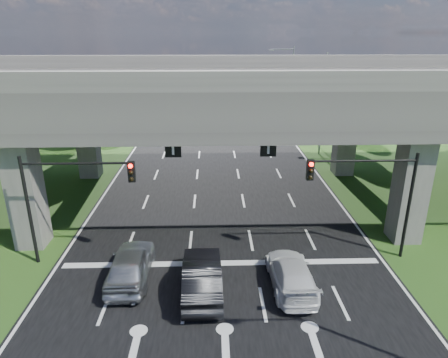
{
  "coord_description": "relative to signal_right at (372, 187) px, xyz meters",
  "views": [
    {
      "loc": [
        -0.44,
        -15.15,
        11.73
      ],
      "look_at": [
        0.23,
        7.06,
        3.57
      ],
      "focal_mm": 32.0,
      "sensor_mm": 36.0,
      "label": 1
    }
  ],
  "objects": [
    {
      "name": "ground",
      "position": [
        -7.82,
        -3.94,
        -4.19
      ],
      "size": [
        160.0,
        160.0,
        0.0
      ],
      "primitive_type": "plane",
      "color": "#274F19",
      "rests_on": "ground"
    },
    {
      "name": "road",
      "position": [
        -7.82,
        6.06,
        -4.17
      ],
      "size": [
        18.0,
        120.0,
        0.03
      ],
      "primitive_type": "cube",
      "color": "black",
      "rests_on": "ground"
    },
    {
      "name": "overpass",
      "position": [
        -7.82,
        8.06,
        3.73
      ],
      "size": [
        80.0,
        15.0,
        10.0
      ],
      "color": "#3A3734",
      "rests_on": "ground"
    },
    {
      "name": "warehouse",
      "position": [
        -33.82,
        31.06,
        -2.19
      ],
      "size": [
        20.0,
        10.0,
        4.0
      ],
      "primitive_type": "cube",
      "color": "#9E9E99",
      "rests_on": "ground"
    },
    {
      "name": "signal_right",
      "position": [
        0.0,
        0.0,
        0.0
      ],
      "size": [
        5.76,
        0.54,
        6.0
      ],
      "color": "black",
      "rests_on": "ground"
    },
    {
      "name": "signal_left",
      "position": [
        -15.65,
        0.0,
        0.0
      ],
      "size": [
        5.76,
        0.54,
        6.0
      ],
      "color": "black",
      "rests_on": "ground"
    },
    {
      "name": "streetlight_far",
      "position": [
        2.27,
        20.06,
        1.66
      ],
      "size": [
        3.38,
        0.25,
        10.0
      ],
      "color": "gray",
      "rests_on": "ground"
    },
    {
      "name": "streetlight_beyond",
      "position": [
        2.27,
        36.06,
        1.66
      ],
      "size": [
        3.38,
        0.25,
        10.0
      ],
      "color": "gray",
      "rests_on": "ground"
    },
    {
      "name": "tree_left_near",
      "position": [
        -21.78,
        22.06,
        0.63
      ],
      "size": [
        4.5,
        4.5,
        7.8
      ],
      "color": "black",
      "rests_on": "ground"
    },
    {
      "name": "tree_left_mid",
      "position": [
        -24.78,
        30.06,
        -0.01
      ],
      "size": [
        3.91,
        3.9,
        6.76
      ],
      "color": "black",
      "rests_on": "ground"
    },
    {
      "name": "tree_left_far",
      "position": [
        -20.78,
        38.06,
        0.95
      ],
      "size": [
        4.8,
        4.8,
        8.32
      ],
      "color": "black",
      "rests_on": "ground"
    },
    {
      "name": "tree_right_near",
      "position": [
        5.22,
        24.06,
        0.31
      ],
      "size": [
        4.2,
        4.2,
        7.28
      ],
      "color": "black",
      "rests_on": "ground"
    },
    {
      "name": "tree_right_mid",
      "position": [
        8.22,
        32.06,
        -0.01
      ],
      "size": [
        3.91,
        3.9,
        6.76
      ],
      "color": "black",
      "rests_on": "ground"
    },
    {
      "name": "tree_right_far",
      "position": [
        4.22,
        40.06,
        0.63
      ],
      "size": [
        4.5,
        4.5,
        7.8
      ],
      "color": "black",
      "rests_on": "ground"
    },
    {
      "name": "car_silver",
      "position": [
        -12.41,
        -1.75,
        -3.31
      ],
      "size": [
        2.05,
        5.0,
        1.7
      ],
      "primitive_type": "imported",
      "rotation": [
        0.0,
        0.0,
        3.15
      ],
      "color": "#ACB0B4",
      "rests_on": "road"
    },
    {
      "name": "car_dark",
      "position": [
        -8.82,
        -2.87,
        -3.31
      ],
      "size": [
        1.95,
        5.22,
        1.7
      ],
      "primitive_type": "imported",
      "rotation": [
        0.0,
        0.0,
        3.17
      ],
      "color": "black",
      "rests_on": "road"
    },
    {
      "name": "car_white",
      "position": [
        -4.51,
        -2.62,
        -3.45
      ],
      "size": [
        2.08,
        4.94,
        1.42
      ],
      "primitive_type": "imported",
      "rotation": [
        0.0,
        0.0,
        3.16
      ],
      "color": "silver",
      "rests_on": "road"
    }
  ]
}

